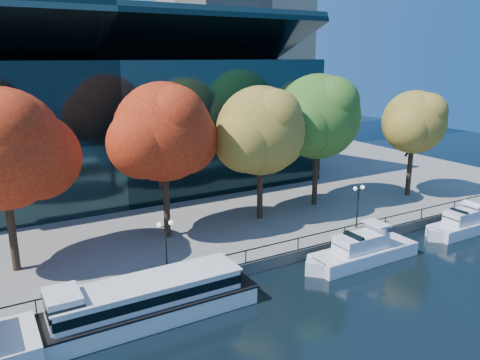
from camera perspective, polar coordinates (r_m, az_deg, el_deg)
ground at (r=34.60m, az=3.54°, el=-13.42°), size 160.00×160.00×0.00m
promenade at (r=65.90m, az=-14.20°, el=0.47°), size 90.00×67.08×1.00m
railing at (r=36.23m, az=0.72°, el=-8.62°), size 88.20×0.08×0.99m
convention_building at (r=59.05m, az=-17.18°, el=6.55°), size 50.00×24.57×21.43m
tour_boat at (r=31.10m, az=-12.75°, el=-14.41°), size 16.87×3.76×3.20m
cruiser_near at (r=39.83m, az=14.48°, el=-8.39°), size 10.79×2.78×3.12m
cruiser_far at (r=49.38m, az=25.45°, el=-4.87°), size 8.91×2.47×2.91m
tree_1 at (r=36.48m, az=-26.79°, el=3.12°), size 10.80×8.85×13.46m
tree_2 at (r=39.66m, az=-9.05°, el=5.55°), size 10.38×8.51×13.42m
tree_3 at (r=44.06m, az=2.76°, el=5.80°), size 10.46×8.58×12.81m
tree_4 at (r=48.88m, az=9.66°, el=7.40°), size 10.85×8.89×13.73m
tree_5 at (r=55.29m, az=20.57°, el=6.47°), size 8.67×7.11×11.83m
lamp_1 at (r=34.10m, az=-9.07°, el=-6.65°), size 1.26×0.36×4.03m
lamp_2 at (r=43.83m, az=14.22°, el=-2.03°), size 1.26×0.36×4.03m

